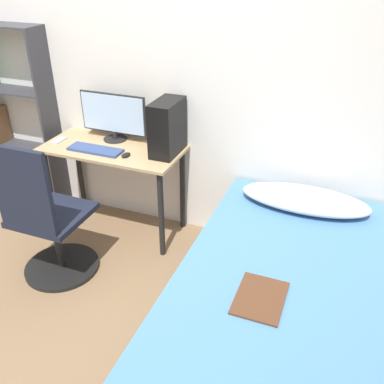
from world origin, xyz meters
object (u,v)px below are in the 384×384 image
object	(u,v)px
bookshelf	(4,121)
keyboard	(95,150)
office_chair	(48,227)
bed	(278,311)
pc_tower	(167,128)
monitor	(113,116)

from	to	relation	value
bookshelf	keyboard	bearing A→B (deg)	-12.47
bookshelf	keyboard	world-z (taller)	bookshelf
office_chair	bed	bearing A→B (deg)	-1.83
bed	keyboard	size ratio (longest dim) A/B	4.77
bed	pc_tower	world-z (taller)	pc_tower
monitor	pc_tower	distance (m)	0.51
monitor	bed	bearing A→B (deg)	-30.42
bookshelf	office_chair	distance (m)	1.39
office_chair	bed	distance (m)	1.62
bookshelf	pc_tower	bearing A→B (deg)	-2.48
bed	keyboard	world-z (taller)	keyboard
office_chair	pc_tower	xyz separation A→B (m)	(0.57, 0.77, 0.53)
bed	monitor	size ratio (longest dim) A/B	3.60
monitor	keyboard	xyz separation A→B (m)	(-0.03, -0.25, -0.19)
pc_tower	bed	bearing A→B (deg)	-38.39
pc_tower	monitor	bearing A→B (deg)	170.96
office_chair	pc_tower	bearing A→B (deg)	53.80
bookshelf	monitor	distance (m)	1.14
bookshelf	bed	xyz separation A→B (m)	(2.66, -0.90, -0.48)
bookshelf	office_chair	world-z (taller)	bookshelf
office_chair	monitor	distance (m)	1.00
bed	pc_tower	bearing A→B (deg)	141.61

